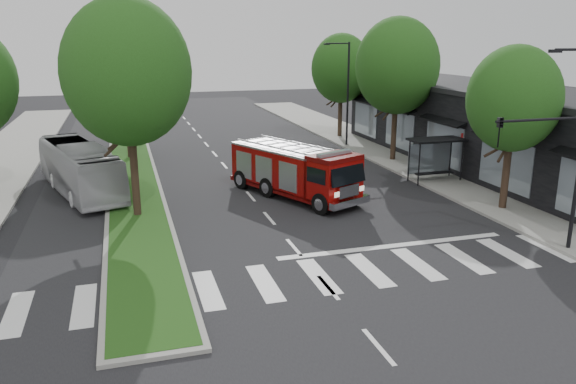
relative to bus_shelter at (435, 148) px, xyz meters
name	(u,v)px	position (x,y,z in m)	size (l,w,h in m)	color
ground	(294,248)	(-11.20, -8.15, -2.04)	(140.00, 140.00, 0.00)	black
sidewalk_right	(435,172)	(1.30, 1.85, -1.96)	(5.00, 80.00, 0.15)	gray
median	(131,164)	(-17.20, 9.85, -1.96)	(3.00, 50.00, 0.15)	gray
storefront_row	(500,131)	(5.80, 1.85, 0.46)	(8.00, 30.00, 5.00)	black
bus_shelter	(435,148)	(0.00, 0.00, 0.00)	(3.20, 1.60, 2.61)	black
tree_right_near	(514,99)	(0.30, -6.15, 3.47)	(4.40, 4.40, 8.05)	black
tree_right_mid	(397,66)	(0.30, 5.85, 4.45)	(5.60, 5.60, 9.72)	black
tree_right_far	(341,68)	(0.30, 15.85, 3.80)	(5.00, 5.00, 8.73)	black
tree_median_near	(127,72)	(-17.20, -2.15, 4.77)	(5.80, 5.80, 10.16)	black
tree_median_far	(124,65)	(-17.20, 11.85, 4.45)	(5.60, 5.60, 9.72)	black
streetlight_right_near	(565,138)	(-1.59, -11.65, 2.63)	(4.08, 0.22, 8.00)	black
streetlight_right_far	(346,89)	(-0.85, 11.85, 2.44)	(2.11, 0.20, 8.00)	black
fire_engine	(294,171)	(-8.95, -0.84, -0.64)	(5.79, 8.71, 2.93)	#510504
city_bus	(79,168)	(-20.02, 3.23, -0.64)	(2.34, 10.01, 2.79)	silver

